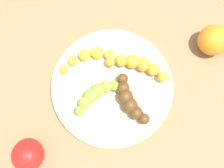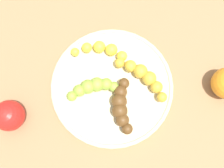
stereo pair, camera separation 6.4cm
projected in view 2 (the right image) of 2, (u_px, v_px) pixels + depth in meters
name	position (u px, v px, depth m)	size (l,w,h in m)	color
ground_plane	(112.00, 88.00, 0.68)	(2.40, 2.40, 0.00)	#936D47
fruit_bowl	(112.00, 87.00, 0.67)	(0.30, 0.30, 0.02)	beige
banana_green	(93.00, 87.00, 0.64)	(0.06, 0.12, 0.03)	#8CAD38
banana_overripe	(121.00, 106.00, 0.63)	(0.12, 0.08, 0.04)	#593819
banana_spotted	(144.00, 76.00, 0.65)	(0.15, 0.07, 0.03)	gold
banana_yellow	(105.00, 51.00, 0.67)	(0.12, 0.11, 0.03)	yellow
apple_red	(9.00, 116.00, 0.63)	(0.07, 0.07, 0.07)	red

